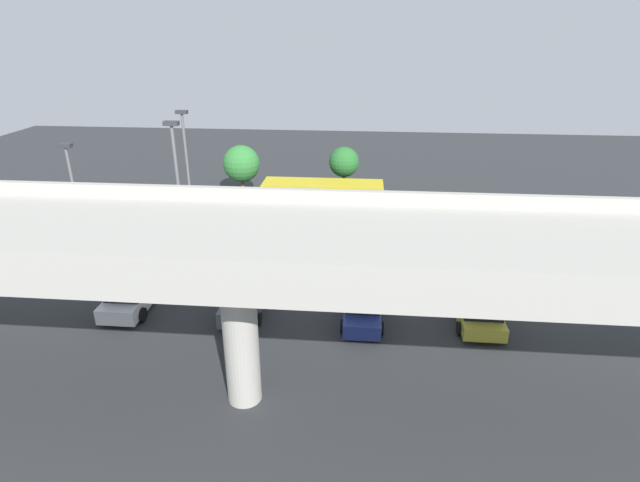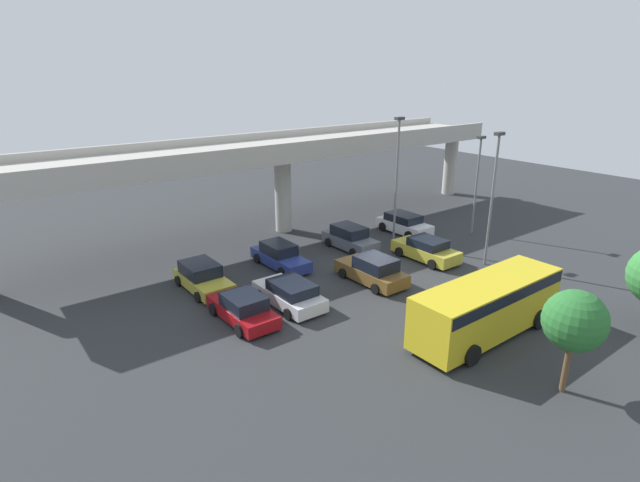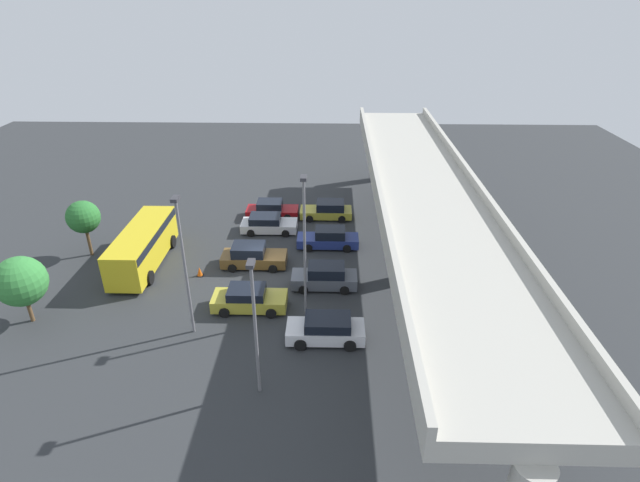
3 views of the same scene
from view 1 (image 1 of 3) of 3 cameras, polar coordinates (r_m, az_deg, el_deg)
The scene contains 17 objects.
ground_plane at distance 29.28m, azimuth -3.80°, elevation -3.59°, with size 87.38×87.38×0.00m, color #2D3033.
highway_overpass at distance 17.13m, azimuth -9.74°, elevation -1.38°, with size 42.07×6.61×7.48m.
parked_car_0 at distance 29.79m, azimuth 15.79°, elevation -2.50°, with size 2.16×4.56×1.51m.
parked_car_1 at distance 29.33m, azimuth 10.18°, elevation -2.38°, with size 2.26×4.62×1.44m.
parked_car_2 at distance 24.68m, azimuth 4.89°, elevation -7.17°, with size 2.00×4.81×1.59m.
parked_car_3 at distance 29.73m, azimuth -0.94°, elevation -1.46°, with size 2.22×4.73×1.68m.
parked_car_4 at distance 25.46m, azimuth -8.52°, elevation -6.19°, with size 2.06×4.45×1.69m.
parked_car_5 at distance 30.27m, azimuth -11.45°, elevation -1.58°, with size 2.19×4.72×1.53m.
parked_car_6 at distance 27.21m, azimuth -20.50°, elevation -5.57°, with size 2.16×4.53×1.55m.
parked_car_7 at distance 25.47m, azimuth 17.52°, elevation -7.26°, with size 2.22×4.53×1.55m.
shuttle_bus at distance 36.82m, azimuth 0.33°, elevation 5.03°, with size 8.75×2.80×2.81m.
lamp_post_near_aisle at distance 25.60m, azimuth -15.69°, elevation 4.42°, with size 0.70×0.35×9.20m.
lamp_post_mid_lot at distance 30.47m, azimuth -26.10°, elevation 4.21°, with size 0.70×0.35×7.59m.
lamp_post_by_overpass at distance 32.25m, azimuth -14.87°, elevation 7.82°, with size 0.70×0.35×8.68m.
tree_front_left at distance 40.78m, azimuth 2.76°, elevation 8.98°, with size 2.44×2.44×4.41m.
tree_front_centre at distance 42.04m, azimuth -8.97°, elevation 8.71°, with size 3.03×3.03×4.37m.
traffic_cone at distance 33.34m, azimuth -3.00°, elevation 0.51°, with size 0.44×0.44×0.70m.
Camera 1 is at (-4.26, 25.80, 13.18)m, focal length 28.00 mm.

